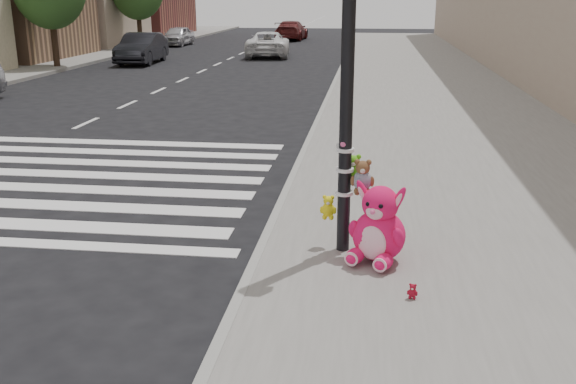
% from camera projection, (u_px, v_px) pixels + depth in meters
% --- Properties ---
extents(ground, '(120.00, 120.00, 0.00)m').
position_uv_depth(ground, '(90.00, 313.00, 6.81)').
color(ground, black).
rests_on(ground, ground).
extents(sidewalk_near, '(7.00, 80.00, 0.14)m').
position_uv_depth(sidewalk_near, '(456.00, 130.00, 15.67)').
color(sidewalk_near, slate).
rests_on(sidewalk_near, ground).
extents(curb_edge, '(0.12, 80.00, 0.15)m').
position_uv_depth(curb_edge, '(315.00, 127.00, 16.08)').
color(curb_edge, gray).
rests_on(curb_edge, ground).
extents(signal_pole, '(0.68, 0.50, 4.00)m').
position_uv_depth(signal_pole, '(349.00, 120.00, 7.68)').
color(signal_pole, black).
rests_on(signal_pole, sidewalk_near).
extents(pink_bunny, '(0.83, 0.90, 1.00)m').
position_uv_depth(pink_bunny, '(378.00, 229.00, 7.69)').
color(pink_bunny, '#F4145C').
rests_on(pink_bunny, sidewalk_near).
extents(red_teddy, '(0.13, 0.11, 0.18)m').
position_uv_depth(red_teddy, '(413.00, 291.00, 6.81)').
color(red_teddy, maroon).
rests_on(red_teddy, sidewalk_near).
extents(car_dark_far, '(1.79, 4.51, 1.46)m').
position_uv_depth(car_dark_far, '(142.00, 48.00, 31.21)').
color(car_dark_far, black).
rests_on(car_dark_far, ground).
extents(car_white_near, '(2.70, 5.00, 1.33)m').
position_uv_depth(car_white_near, '(268.00, 44.00, 34.64)').
color(car_white_near, silver).
rests_on(car_white_near, ground).
extents(car_maroon_near, '(2.14, 4.86, 1.39)m').
position_uv_depth(car_maroon_near, '(291.00, 30.00, 47.28)').
color(car_maroon_near, '#5C1A1A').
rests_on(car_maroon_near, ground).
extents(car_silver_deep, '(1.64, 3.74, 1.25)m').
position_uv_depth(car_silver_deep, '(178.00, 36.00, 42.10)').
color(car_silver_deep, silver).
rests_on(car_silver_deep, ground).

